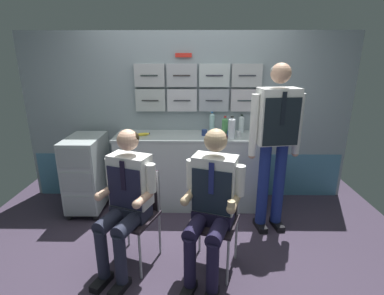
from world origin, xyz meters
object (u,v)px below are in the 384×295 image
(crew_member_standing, at_px, (276,133))
(snack_banana, at_px, (143,134))
(service_trolley, at_px, (87,172))
(folding_chair_right, at_px, (216,209))
(coffee_cup_spare, at_px, (238,134))
(crew_member_right, at_px, (212,199))
(folding_chair_left, at_px, (137,205))
(water_bottle_tall, at_px, (241,124))
(crew_member_left, at_px, (126,196))

(crew_member_standing, bearing_deg, snack_banana, 161.85)
(service_trolley, xyz_separation_m, folding_chair_right, (1.52, -0.96, 0.04))
(coffee_cup_spare, bearing_deg, crew_member_right, -107.24)
(folding_chair_left, distance_m, coffee_cup_spare, 1.51)
(water_bottle_tall, bearing_deg, crew_member_left, -130.93)
(crew_member_left, relative_size, folding_chair_right, 1.47)
(crew_member_left, distance_m, water_bottle_tall, 1.83)
(water_bottle_tall, distance_m, coffee_cup_spare, 0.23)
(crew_member_left, bearing_deg, coffee_cup_spare, 45.88)
(water_bottle_tall, bearing_deg, coffee_cup_spare, -107.11)
(folding_chair_left, relative_size, crew_member_left, 0.68)
(folding_chair_right, xyz_separation_m, water_bottle_tall, (0.39, 1.28, 0.50))
(folding_chair_left, bearing_deg, crew_member_right, -18.30)
(coffee_cup_spare, bearing_deg, folding_chair_right, -107.08)
(crew_member_left, bearing_deg, crew_member_standing, 25.01)
(folding_chair_left, bearing_deg, crew_member_standing, 20.55)
(folding_chair_right, height_order, snack_banana, snack_banana)
(coffee_cup_spare, distance_m, snack_banana, 1.16)
(water_bottle_tall, xyz_separation_m, snack_banana, (-1.22, -0.21, -0.09))
(folding_chair_right, height_order, coffee_cup_spare, coffee_cup_spare)
(crew_member_right, xyz_separation_m, snack_banana, (-0.78, 1.22, 0.23))
(crew_member_left, bearing_deg, crew_member_right, -5.60)
(water_bottle_tall, xyz_separation_m, coffee_cup_spare, (-0.06, -0.21, -0.07))
(folding_chair_left, distance_m, crew_member_left, 0.23)
(crew_member_left, bearing_deg, folding_chair_right, 5.85)
(crew_member_left, relative_size, crew_member_right, 0.98)
(crew_member_standing, bearing_deg, water_bottle_tall, 109.59)
(crew_member_right, bearing_deg, service_trolley, 142.82)
(folding_chair_right, distance_m, snack_banana, 1.41)
(folding_chair_left, xyz_separation_m, crew_member_right, (0.68, -0.22, 0.18))
(folding_chair_left, xyz_separation_m, water_bottle_tall, (1.12, 1.20, 0.50))
(folding_chair_left, xyz_separation_m, snack_banana, (-0.10, 0.99, 0.41))
(crew_member_right, bearing_deg, coffee_cup_spare, 72.76)
(crew_member_left, bearing_deg, snack_banana, 92.23)
(water_bottle_tall, distance_m, snack_banana, 1.24)
(folding_chair_left, relative_size, coffee_cup_spare, 14.22)
(folding_chair_left, height_order, crew_member_right, crew_member_right)
(service_trolley, distance_m, coffee_cup_spare, 1.91)
(crew_member_right, relative_size, coffee_cup_spare, 21.32)
(service_trolley, relative_size, coffee_cup_spare, 15.33)
(service_trolley, bearing_deg, snack_banana, 8.42)
(crew_member_left, xyz_separation_m, crew_member_right, (0.73, -0.07, 0.02))
(crew_member_right, bearing_deg, folding_chair_right, 71.60)
(service_trolley, bearing_deg, folding_chair_right, -32.34)
(crew_member_standing, relative_size, snack_banana, 10.44)
(folding_chair_right, bearing_deg, service_trolley, 147.66)
(crew_member_standing, distance_m, coffee_cup_spare, 0.59)
(crew_member_left, bearing_deg, service_trolley, 125.20)
(crew_member_left, distance_m, crew_member_standing, 1.62)
(water_bottle_tall, bearing_deg, crew_member_right, -107.22)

